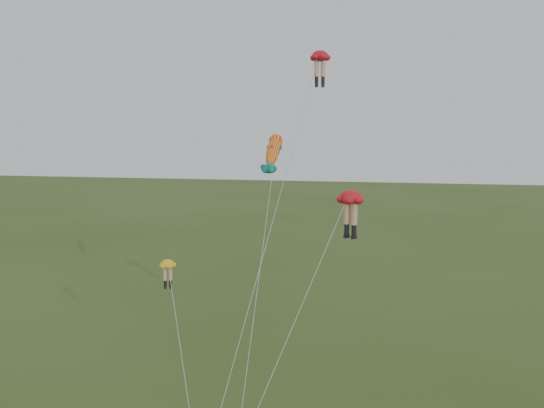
# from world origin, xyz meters

# --- Properties ---
(legs_kite_red_high) EXTENTS (4.78, 11.71, 20.54)m
(legs_kite_red_high) POSITION_xyz_m (2.84, 9.63, 19.63)
(legs_kite_red_high) COLOR red
(legs_kite_red_high) RESTS_ON ground
(legs_kite_red_mid) EXTENTS (5.67, 8.56, 11.98)m
(legs_kite_red_mid) POSITION_xyz_m (5.43, 4.73, 11.24)
(legs_kite_red_mid) COLOR red
(legs_kite_red_mid) RESTS_ON ground
(legs_kite_yellow) EXTENTS (3.42, 4.47, 8.02)m
(legs_kite_yellow) POSITION_xyz_m (-4.62, 1.82, 7.34)
(legs_kite_yellow) COLOR yellow
(legs_kite_yellow) RESTS_ON ground
(fish_kite) EXTENTS (1.03, 7.78, 15.41)m
(fish_kite) POSITION_xyz_m (0.58, 6.24, 14.08)
(fish_kite) COLOR yellow
(fish_kite) RESTS_ON ground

